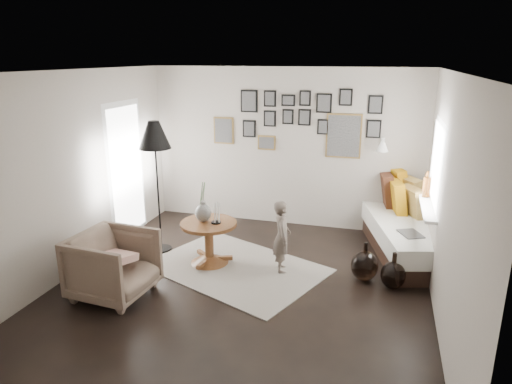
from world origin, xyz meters
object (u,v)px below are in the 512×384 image
(demijohn_small, at_px, (393,275))
(vase, at_px, (203,210))
(daybed, at_px, (408,228))
(armchair, at_px, (114,265))
(magazine_basket, at_px, (83,265))
(floor_lamp, at_px, (155,140))
(child, at_px, (282,237))
(demijohn_large, at_px, (365,266))
(pedestal_table, at_px, (209,244))

(demijohn_small, bearing_deg, vase, 178.48)
(daybed, xyz_separation_m, armchair, (-3.39, -2.35, 0.05))
(magazine_basket, xyz_separation_m, demijohn_small, (3.80, 0.86, -0.04))
(vase, relative_size, demijohn_small, 1.16)
(floor_lamp, bearing_deg, child, -5.37)
(magazine_basket, height_order, demijohn_small, demijohn_small)
(armchair, bearing_deg, floor_lamp, 8.35)
(floor_lamp, bearing_deg, demijohn_large, -2.91)
(pedestal_table, height_order, demijohn_small, pedestal_table)
(daybed, distance_m, demijohn_small, 1.29)
(armchair, bearing_deg, magazine_basket, 74.43)
(pedestal_table, xyz_separation_m, daybed, (2.63, 1.22, 0.06))
(magazine_basket, height_order, child, child)
(armchair, bearing_deg, daybed, -50.78)
(magazine_basket, distance_m, demijohn_small, 3.90)
(vase, height_order, magazine_basket, vase)
(pedestal_table, relative_size, magazine_basket, 1.75)
(demijohn_large, distance_m, demijohn_small, 0.37)
(child, bearing_deg, daybed, -72.38)
(armchair, distance_m, floor_lamp, 1.84)
(magazine_basket, distance_m, demijohn_large, 3.59)
(pedestal_table, bearing_deg, child, 2.71)
(vase, distance_m, armchair, 1.39)
(pedestal_table, relative_size, child, 0.79)
(vase, height_order, daybed, vase)
(floor_lamp, bearing_deg, daybed, 15.94)
(vase, bearing_deg, demijohn_large, 1.41)
(pedestal_table, height_order, vase, vase)
(demijohn_large, relative_size, child, 0.53)
(daybed, bearing_deg, armchair, -160.53)
(daybed, bearing_deg, magazine_basket, -167.23)
(daybed, distance_m, armchair, 4.13)
(pedestal_table, bearing_deg, floor_lamp, 165.33)
(demijohn_large, relative_size, demijohn_small, 1.10)
(demijohn_large, distance_m, child, 1.11)
(daybed, relative_size, demijohn_small, 5.04)
(vase, distance_m, floor_lamp, 1.18)
(daybed, relative_size, floor_lamp, 1.24)
(vase, distance_m, demijohn_large, 2.24)
(magazine_basket, bearing_deg, child, 21.90)
(floor_lamp, bearing_deg, vase, -14.74)
(armchair, height_order, child, child)
(armchair, distance_m, demijohn_large, 3.09)
(magazine_basket, bearing_deg, daybed, 27.96)
(vase, relative_size, demijohn_large, 1.06)
(vase, distance_m, daybed, 3.00)
(demijohn_small, relative_size, child, 0.48)
(pedestal_table, xyz_separation_m, child, (1.01, 0.05, 0.21))
(magazine_basket, bearing_deg, demijohn_large, 15.85)
(vase, relative_size, floor_lamp, 0.29)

